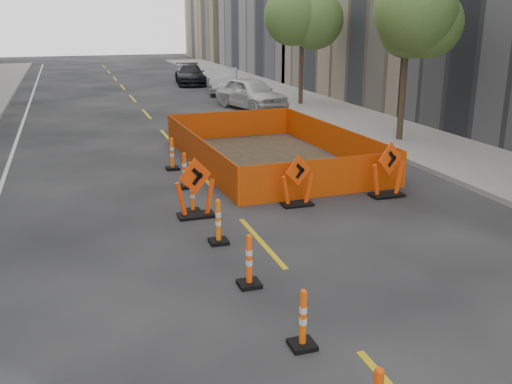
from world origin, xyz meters
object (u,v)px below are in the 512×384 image
object	(u,v)px
channelizer_3	(249,260)
parked_car_near	(251,93)
chevron_sign_center	(298,180)
channelizer_4	(218,221)
channelizer_6	(185,170)
channelizer_2	(303,319)
parked_car_mid	(224,81)
parked_car_far	(190,74)
channelizer_5	(192,195)
chevron_sign_left	(195,188)
chevron_sign_right	(388,169)
channelizer_7	(172,154)

from	to	relation	value
channelizer_3	parked_car_near	bearing A→B (deg)	72.08
parked_car_near	chevron_sign_center	bearing A→B (deg)	-119.20
channelizer_4	channelizer_6	world-z (taller)	channelizer_6
channelizer_2	parked_car_mid	size ratio (longest dim) A/B	0.20
channelizer_4	parked_car_far	size ratio (longest dim) A/B	0.21
channelizer_3	chevron_sign_center	xyz separation A→B (m)	(2.59, 4.04, 0.17)
channelizer_5	chevron_sign_left	world-z (taller)	chevron_sign_left
channelizer_3	chevron_sign_right	world-z (taller)	chevron_sign_right
channelizer_7	chevron_sign_center	world-z (taller)	chevron_sign_center
chevron_sign_left	parked_car_near	xyz separation A→B (m)	(6.54, 15.89, 0.08)
channelizer_3	parked_car_mid	xyz separation A→B (m)	(6.82, 26.74, 0.27)
channelizer_4	chevron_sign_left	world-z (taller)	chevron_sign_left
channelizer_3	chevron_sign_left	xyz separation A→B (m)	(-0.10, 4.01, 0.24)
channelizer_2	parked_car_far	bearing A→B (deg)	80.74
chevron_sign_left	parked_car_mid	world-z (taller)	parked_car_mid
chevron_sign_left	parked_car_far	xyz separation A→B (m)	(5.84, 28.15, -0.04)
channelizer_6	parked_car_mid	xyz separation A→B (m)	(6.67, 20.23, 0.26)
channelizer_7	parked_car_mid	distance (m)	19.25
channelizer_2	channelizer_3	size ratio (longest dim) A/B	0.94
channelizer_5	channelizer_6	xyz separation A→B (m)	(0.25, 2.17, 0.05)
channelizer_3	parked_car_mid	world-z (taller)	parked_car_mid
channelizer_3	parked_car_far	world-z (taller)	parked_car_far
channelizer_4	chevron_sign_center	xyz separation A→B (m)	(2.60, 1.87, 0.17)
chevron_sign_right	channelizer_2	bearing A→B (deg)	-149.90
channelizer_6	channelizer_7	xyz separation A→B (m)	(0.03, 2.17, 0.00)
channelizer_5	channelizer_2	bearing A→B (deg)	-87.84
channelizer_4	channelizer_5	distance (m)	2.17
channelizer_7	parked_car_near	distance (m)	12.86
chevron_sign_left	chevron_sign_right	world-z (taller)	chevron_sign_right
channelizer_7	chevron_sign_left	size ratio (longest dim) A/B	0.70
channelizer_3	chevron_sign_left	world-z (taller)	chevron_sign_left
channelizer_5	parked_car_near	size ratio (longest dim) A/B	0.19
channelizer_4	chevron_sign_center	distance (m)	3.20
parked_car_near	parked_car_far	size ratio (longest dim) A/B	0.99
chevron_sign_center	parked_car_mid	xyz separation A→B (m)	(4.22, 22.71, 0.10)
channelizer_4	chevron_sign_left	bearing A→B (deg)	92.87
channelizer_3	parked_car_far	bearing A→B (deg)	79.88
channelizer_6	channelizer_4	bearing A→B (deg)	-91.94
channelizer_5	channelizer_6	distance (m)	2.18
channelizer_2	channelizer_3	xyz separation A→B (m)	(-0.14, 2.17, 0.03)
channelizer_5	channelizer_7	bearing A→B (deg)	86.37
channelizer_2	channelizer_5	distance (m)	6.51
channelizer_4	parked_car_far	xyz separation A→B (m)	(5.74, 29.99, 0.21)
parked_car_mid	parked_car_far	bearing A→B (deg)	118.50
parked_car_far	channelizer_7	bearing A→B (deg)	-96.37
channelizer_6	chevron_sign_right	bearing A→B (deg)	-26.26
channelizer_3	channelizer_7	size ratio (longest dim) A/B	0.97
parked_car_far	chevron_sign_center	bearing A→B (deg)	-89.41
channelizer_3	chevron_sign_center	size ratio (longest dim) A/B	0.75
channelizer_4	parked_car_far	distance (m)	30.53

